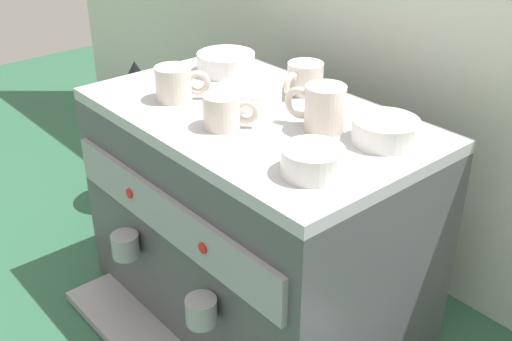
# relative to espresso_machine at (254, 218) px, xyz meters

# --- Properties ---
(ground_plane) EXTENTS (4.00, 4.00, 0.00)m
(ground_plane) POSITION_rel_espresso_machine_xyz_m (0.00, 0.00, -0.23)
(ground_plane) COLOR #28563D
(tiled_backsplash_wall) EXTENTS (2.80, 0.03, 0.91)m
(tiled_backsplash_wall) POSITION_rel_espresso_machine_xyz_m (0.00, 0.38, 0.22)
(tiled_backsplash_wall) COLOR silver
(tiled_backsplash_wall) RESTS_ON ground_plane
(espresso_machine) EXTENTS (0.68, 0.52, 0.47)m
(espresso_machine) POSITION_rel_espresso_machine_xyz_m (0.00, 0.00, 0.00)
(espresso_machine) COLOR #4C4C51
(espresso_machine) RESTS_ON ground_plane
(ceramic_cup_0) EXTENTS (0.07, 0.11, 0.06)m
(ceramic_cup_0) POSITION_rel_espresso_machine_xyz_m (-0.01, 0.14, 0.27)
(ceramic_cup_0) COLOR beige
(ceramic_cup_0) RESTS_ON espresso_machine
(ceramic_cup_1) EXTENTS (0.08, 0.10, 0.07)m
(ceramic_cup_1) POSITION_rel_espresso_machine_xyz_m (-0.15, -0.07, 0.27)
(ceramic_cup_1) COLOR beige
(ceramic_cup_1) RESTS_ON espresso_machine
(ceramic_cup_2) EXTENTS (0.09, 0.09, 0.06)m
(ceramic_cup_2) POSITION_rel_espresso_machine_xyz_m (0.02, -0.08, 0.27)
(ceramic_cup_2) COLOR beige
(ceramic_cup_2) RESTS_ON espresso_machine
(ceramic_cup_3) EXTENTS (0.11, 0.07, 0.08)m
(ceramic_cup_3) POSITION_rel_espresso_machine_xyz_m (0.14, 0.04, 0.28)
(ceramic_cup_3) COLOR beige
(ceramic_cup_3) RESTS_ON espresso_machine
(ceramic_bowl_0) EXTENTS (0.13, 0.13, 0.04)m
(ceramic_bowl_0) POSITION_rel_espresso_machine_xyz_m (-0.21, 0.10, 0.26)
(ceramic_bowl_0) COLOR white
(ceramic_bowl_0) RESTS_ON espresso_machine
(ceramic_bowl_1) EXTENTS (0.10, 0.10, 0.04)m
(ceramic_bowl_1) POSITION_rel_espresso_machine_xyz_m (0.24, -0.09, 0.26)
(ceramic_bowl_1) COLOR white
(ceramic_bowl_1) RESTS_ON espresso_machine
(ceramic_bowl_2) EXTENTS (0.13, 0.13, 0.03)m
(ceramic_bowl_2) POSITION_rel_espresso_machine_xyz_m (-0.05, 0.03, 0.25)
(ceramic_bowl_2) COLOR white
(ceramic_bowl_2) RESTS_ON espresso_machine
(ceramic_bowl_3) EXTENTS (0.11, 0.11, 0.04)m
(ceramic_bowl_3) POSITION_rel_espresso_machine_xyz_m (0.24, 0.09, 0.25)
(ceramic_bowl_3) COLOR white
(ceramic_bowl_3) RESTS_ON espresso_machine
(coffee_grinder) EXTENTS (0.16, 0.16, 0.42)m
(coffee_grinder) POSITION_rel_espresso_machine_xyz_m (-0.54, 0.06, -0.03)
(coffee_grinder) COLOR black
(coffee_grinder) RESTS_ON ground_plane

